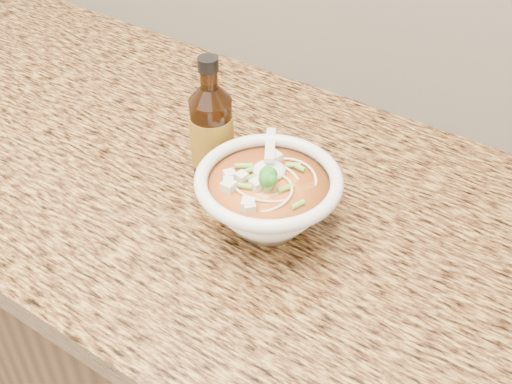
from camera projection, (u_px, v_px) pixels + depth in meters
The scene contains 4 objects.
cabinet at pixel (164, 321), 1.35m from camera, with size 4.00×0.65×0.86m, color #321D0F.
counter_slab at pixel (139, 149), 1.06m from camera, with size 4.00×0.68×0.04m, color #AB873E.
soup_bowl at pixel (268, 200), 0.86m from camera, with size 0.20×0.21×0.11m.
hot_sauce_bottle at pixel (212, 132), 0.93m from camera, with size 0.08×0.08×0.19m.
Camera 1 is at (0.64, 1.08, 1.51)m, focal length 45.00 mm.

